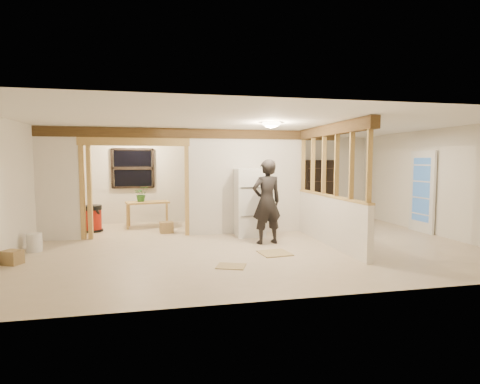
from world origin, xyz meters
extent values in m
cube|color=beige|center=(0.00, 0.00, -0.01)|extent=(9.00, 6.50, 0.01)
cube|color=white|center=(0.00, 0.00, 2.50)|extent=(9.00, 6.50, 0.01)
cube|color=silver|center=(0.00, 3.25, 1.25)|extent=(9.00, 0.01, 2.50)
cube|color=silver|center=(0.00, -3.25, 1.25)|extent=(9.00, 0.01, 2.50)
cube|color=silver|center=(-4.50, 0.00, 1.25)|extent=(0.01, 6.50, 2.50)
cube|color=silver|center=(4.50, 0.00, 1.25)|extent=(0.01, 6.50, 2.50)
cube|color=silver|center=(-4.05, 1.20, 1.25)|extent=(0.90, 0.12, 2.50)
cube|color=silver|center=(0.20, 1.20, 1.25)|extent=(2.80, 0.12, 2.50)
cube|color=tan|center=(-2.40, 1.20, 1.10)|extent=(2.46, 0.14, 2.20)
cube|color=#533A1C|center=(-1.00, 1.20, 2.38)|extent=(7.00, 0.18, 0.22)
cube|color=#533A1C|center=(1.60, -0.40, 2.38)|extent=(0.18, 3.30, 0.22)
cube|color=silver|center=(1.60, -0.40, 0.50)|extent=(0.12, 3.20, 1.00)
cube|color=tan|center=(1.60, -0.40, 1.66)|extent=(0.14, 3.20, 1.32)
cube|color=black|center=(-2.60, 3.17, 1.55)|extent=(1.12, 0.10, 1.10)
cube|color=white|center=(4.42, 0.40, 1.00)|extent=(0.12, 0.86, 2.00)
ellipsoid|color=#FFEABF|center=(0.30, -0.50, 2.48)|extent=(0.36, 0.36, 0.16)
ellipsoid|color=#FFEABF|center=(-2.50, 2.30, 2.48)|extent=(0.32, 0.32, 0.14)
ellipsoid|color=#FFD88C|center=(-2.00, 1.60, 2.18)|extent=(0.07, 0.07, 0.07)
cube|color=silver|center=(0.18, 0.83, 0.79)|extent=(0.65, 0.63, 1.57)
imported|color=#282423|center=(0.34, -0.06, 0.89)|extent=(0.71, 0.53, 1.78)
cube|color=tan|center=(-2.20, 2.50, 0.34)|extent=(1.17, 0.75, 0.68)
imported|color=#276029|center=(-2.35, 2.52, 0.88)|extent=(0.41, 0.37, 0.41)
cylinder|color=maroon|center=(-3.52, 2.12, 0.33)|extent=(0.64, 0.64, 0.67)
cube|color=black|center=(2.87, 3.03, 0.89)|extent=(0.89, 0.30, 1.78)
cylinder|color=white|center=(-4.24, 0.15, 0.18)|extent=(0.29, 0.29, 0.36)
cube|color=#987949|center=(-1.73, 1.58, 0.13)|extent=(0.34, 0.31, 0.27)
cube|color=#987949|center=(-3.98, 1.77, 0.14)|extent=(0.39, 0.39, 0.28)
cube|color=#987949|center=(-4.32, -0.75, 0.12)|extent=(0.37, 0.34, 0.24)
cube|color=tan|center=(0.25, -0.96, 0.01)|extent=(0.61, 0.61, 0.02)
cube|color=tan|center=(-0.72, -1.65, 0.01)|extent=(0.57, 0.51, 0.01)
camera|label=1|loc=(-1.82, -7.61, 1.73)|focal=28.00mm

